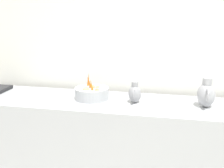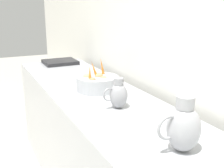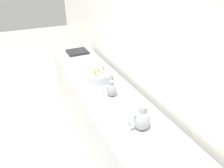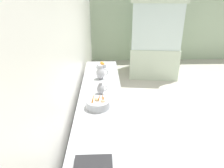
# 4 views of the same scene
# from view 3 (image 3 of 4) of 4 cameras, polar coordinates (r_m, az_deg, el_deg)

# --- Properties ---
(tile_wall_left) EXTENTS (0.10, 7.91, 3.00)m
(tile_wall_left) POSITION_cam_3_polar(r_m,az_deg,el_deg) (1.89, 18.51, 8.20)
(tile_wall_left) COLOR white
(tile_wall_left) RESTS_ON ground_plane
(prep_counter) EXTENTS (0.65, 3.29, 0.89)m
(prep_counter) POSITION_cam_3_polar(r_m,az_deg,el_deg) (2.58, -0.34, -11.50)
(prep_counter) COLOR #ADAFB5
(prep_counter) RESTS_ON ground_plane
(vegetable_colander) EXTENTS (0.32, 0.32, 0.24)m
(vegetable_colander) POSITION_cam_3_polar(r_m,az_deg,el_deg) (2.60, -3.40, 2.25)
(vegetable_colander) COLOR #ADAFB5
(vegetable_colander) RESTS_ON prep_counter
(metal_pitcher_tall) EXTENTS (0.21, 0.15, 0.25)m
(metal_pitcher_tall) POSITION_cam_3_polar(r_m,az_deg,el_deg) (1.81, 8.37, -9.77)
(metal_pitcher_tall) COLOR #A3A3A8
(metal_pitcher_tall) RESTS_ON prep_counter
(metal_pitcher_short) EXTENTS (0.16, 0.11, 0.19)m
(metal_pitcher_short) POSITION_cam_3_polar(r_m,az_deg,el_deg) (2.25, -0.21, -1.54)
(metal_pitcher_short) COLOR #939399
(metal_pitcher_short) RESTS_ON prep_counter
(counter_sink_basin) EXTENTS (0.34, 0.30, 0.04)m
(counter_sink_basin) POSITION_cam_3_polar(r_m,az_deg,el_deg) (3.55, -9.79, 9.00)
(counter_sink_basin) COLOR #232326
(counter_sink_basin) RESTS_ON prep_counter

